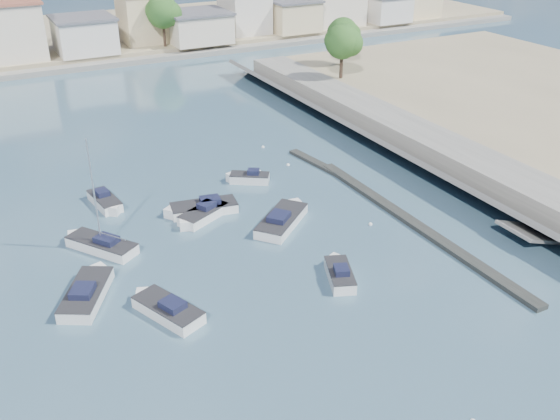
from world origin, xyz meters
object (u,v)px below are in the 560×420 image
object	(u,v)px
motorboat_a	(165,309)
motorboat_b	(339,274)
motorboat_g	(106,202)
motorboat_c	(201,209)
motorboat_e	(88,292)
motorboat_d	(201,216)
sailboat	(99,244)
motorboat_h	(283,219)
motorboat_f	(248,178)

from	to	relation	value
motorboat_a	motorboat_b	size ratio (longest dim) A/B	1.26
motorboat_g	motorboat_c	bearing A→B (deg)	-36.05
motorboat_e	motorboat_g	bearing A→B (deg)	71.15
motorboat_b	motorboat_d	distance (m)	13.47
motorboat_d	sailboat	xyz separation A→B (m)	(-8.42, -0.75, 0.04)
motorboat_a	sailboat	distance (m)	10.09
motorboat_a	motorboat_d	size ratio (longest dim) A/B	1.14
motorboat_c	motorboat_h	bearing A→B (deg)	-43.02
motorboat_f	motorboat_e	bearing A→B (deg)	-146.08
motorboat_c	motorboat_f	bearing A→B (deg)	31.43
motorboat_b	motorboat_g	xyz separation A→B (m)	(-11.50, 18.45, 0.00)
motorboat_a	motorboat_d	bearing A→B (deg)	58.14
motorboat_h	sailboat	xyz separation A→B (m)	(-13.99, 2.86, 0.04)
motorboat_g	sailboat	world-z (taller)	sailboat
motorboat_c	sailboat	distance (m)	9.03
sailboat	motorboat_c	bearing A→B (deg)	12.55
motorboat_e	motorboat_g	world-z (taller)	same
motorboat_c	motorboat_f	size ratio (longest dim) A/B	1.64
motorboat_a	motorboat_f	size ratio (longest dim) A/B	1.45
motorboat_g	motorboat_h	xyz separation A→B (m)	(11.82, -9.66, -0.00)
motorboat_e	motorboat_d	bearing A→B (deg)	31.71
motorboat_a	motorboat_c	distance (m)	13.82
motorboat_a	motorboat_f	bearing A→B (deg)	50.00
motorboat_b	sailboat	xyz separation A→B (m)	(-13.67, 11.65, 0.04)
motorboat_a	motorboat_c	world-z (taller)	same
motorboat_b	sailboat	world-z (taller)	sailboat
motorboat_c	motorboat_g	size ratio (longest dim) A/B	1.28
motorboat_d	motorboat_e	distance (m)	12.38
sailboat	motorboat_b	bearing A→B (deg)	-40.45
motorboat_b	motorboat_h	xyz separation A→B (m)	(0.32, 8.79, 0.00)
motorboat_b	motorboat_g	distance (m)	21.74
motorboat_e	motorboat_b	bearing A→B (deg)	-20.49
motorboat_b	motorboat_c	bearing A→B (deg)	109.61
motorboat_f	sailboat	size ratio (longest dim) A/B	0.42
motorboat_d	sailboat	distance (m)	8.46
motorboat_e	sailboat	distance (m)	6.13
motorboat_d	motorboat_f	world-z (taller)	same
motorboat_f	motorboat_h	size ratio (longest dim) A/B	0.63
motorboat_g	sailboat	bearing A→B (deg)	-107.73
motorboat_e	motorboat_f	bearing A→B (deg)	33.92
motorboat_a	motorboat_g	distance (m)	16.73
motorboat_f	motorboat_a	bearing A→B (deg)	-130.00
motorboat_f	motorboat_h	distance (m)	8.56
motorboat_f	sailboat	world-z (taller)	sailboat
motorboat_d	motorboat_e	bearing A→B (deg)	-148.29
motorboat_d	motorboat_h	distance (m)	6.64
motorboat_b	motorboat_f	world-z (taller)	same
motorboat_b	motorboat_h	world-z (taller)	same
motorboat_g	sailboat	size ratio (longest dim) A/B	0.53
motorboat_b	motorboat_d	size ratio (longest dim) A/B	0.90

